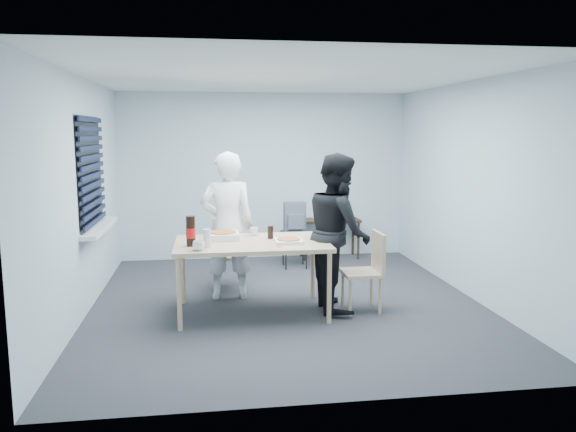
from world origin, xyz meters
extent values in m
plane|color=#2C2C30|center=(0.00, 0.00, 0.00)|extent=(5.00, 5.00, 0.00)
plane|color=white|center=(0.00, 0.00, 2.60)|extent=(5.00, 5.00, 0.00)
plane|color=silver|center=(0.00, 2.50, 1.30)|extent=(4.50, 0.00, 4.50)
plane|color=silver|center=(0.00, -2.50, 1.30)|extent=(4.50, 0.00, 4.50)
plane|color=silver|center=(-2.25, 0.00, 1.30)|extent=(0.00, 5.00, 5.00)
plane|color=silver|center=(2.25, 0.00, 1.30)|extent=(0.00, 5.00, 5.00)
plane|color=black|center=(-2.23, 0.40, 1.55)|extent=(0.00, 1.30, 1.30)
cube|color=black|center=(-2.21, 0.40, 1.55)|extent=(0.04, 1.30, 1.25)
cube|color=silver|center=(-2.16, 0.40, 0.89)|extent=(0.18, 1.42, 0.05)
cube|color=tan|center=(-0.43, -0.31, 0.79)|extent=(1.66, 1.05, 0.04)
cylinder|color=tan|center=(-1.20, -0.78, 0.38)|extent=(0.05, 0.05, 0.76)
cylinder|color=tan|center=(-1.20, 0.16, 0.38)|extent=(0.05, 0.05, 0.76)
cylinder|color=tan|center=(0.34, -0.78, 0.38)|extent=(0.05, 0.05, 0.76)
cylinder|color=tan|center=(0.34, 0.16, 0.38)|extent=(0.05, 0.05, 0.76)
cube|color=tan|center=(-0.64, 0.69, 0.43)|extent=(0.42, 0.42, 0.04)
cube|color=tan|center=(-0.64, 0.88, 0.67)|extent=(0.42, 0.04, 0.44)
cylinder|color=tan|center=(-0.81, 0.52, 0.21)|extent=(0.03, 0.03, 0.41)
cylinder|color=tan|center=(-0.81, 0.86, 0.21)|extent=(0.03, 0.03, 0.41)
cylinder|color=tan|center=(-0.47, 0.52, 0.21)|extent=(0.03, 0.03, 0.41)
cylinder|color=tan|center=(-0.47, 0.86, 0.21)|extent=(0.03, 0.03, 0.41)
cube|color=tan|center=(0.79, -0.39, 0.43)|extent=(0.42, 0.42, 0.04)
cube|color=tan|center=(0.98, -0.39, 0.67)|extent=(0.04, 0.42, 0.44)
cylinder|color=tan|center=(0.62, -0.56, 0.21)|extent=(0.03, 0.03, 0.41)
cylinder|color=tan|center=(0.62, -0.22, 0.21)|extent=(0.03, 0.03, 0.41)
cylinder|color=tan|center=(0.96, -0.56, 0.21)|extent=(0.03, 0.03, 0.41)
cylinder|color=tan|center=(0.96, -0.22, 0.21)|extent=(0.03, 0.03, 0.41)
imported|color=white|center=(-0.67, 0.32, 0.89)|extent=(0.65, 0.42, 1.77)
imported|color=black|center=(0.55, -0.27, 0.89)|extent=(0.47, 0.86, 1.77)
cube|color=#372317|center=(1.02, 2.28, 0.60)|extent=(0.94, 0.42, 0.04)
cylinder|color=#372317|center=(0.59, 2.11, 0.29)|extent=(0.04, 0.04, 0.58)
cylinder|color=#372317|center=(0.59, 2.45, 0.29)|extent=(0.04, 0.04, 0.58)
cylinder|color=#372317|center=(1.44, 2.11, 0.29)|extent=(0.04, 0.04, 0.58)
cylinder|color=#372317|center=(1.44, 2.45, 0.29)|extent=(0.04, 0.04, 0.58)
cube|color=black|center=(0.36, 1.73, 0.51)|extent=(0.38, 0.38, 0.04)
cylinder|color=black|center=(0.21, 1.57, 0.25)|extent=(0.04, 0.04, 0.49)
cylinder|color=black|center=(0.21, 1.88, 0.25)|extent=(0.04, 0.04, 0.49)
cylinder|color=black|center=(0.52, 1.57, 0.25)|extent=(0.04, 0.04, 0.49)
cylinder|color=black|center=(0.52, 1.88, 0.25)|extent=(0.04, 0.04, 0.49)
cube|color=slate|center=(0.36, 1.73, 0.76)|extent=(0.32, 0.17, 0.44)
cube|color=slate|center=(0.36, 1.61, 0.70)|extent=(0.23, 0.06, 0.21)
cube|color=white|center=(-0.73, -0.13, 0.83)|extent=(0.35, 0.35, 0.04)
cube|color=white|center=(-0.73, -0.13, 0.86)|extent=(0.35, 0.35, 0.04)
cylinder|color=#CC7F38|center=(-0.73, -0.13, 0.89)|extent=(0.29, 0.29, 0.01)
cube|color=white|center=(-0.04, -0.42, 0.82)|extent=(0.30, 0.30, 0.03)
cylinder|color=#CC7F38|center=(-0.04, -0.42, 0.85)|extent=(0.25, 0.25, 0.01)
imported|color=white|center=(-1.00, -0.70, 0.86)|extent=(0.17, 0.17, 0.10)
imported|color=white|center=(-0.37, 0.05, 0.86)|extent=(0.10, 0.10, 0.09)
cylinder|color=black|center=(-0.21, -0.17, 0.88)|extent=(0.08, 0.08, 0.14)
cylinder|color=black|center=(-1.08, -0.46, 0.97)|extent=(0.10, 0.10, 0.32)
cylinder|color=red|center=(-1.08, -0.46, 0.95)|extent=(0.10, 0.10, 0.11)
cylinder|color=silver|center=(-0.91, -0.54, 0.90)|extent=(0.09, 0.09, 0.19)
torus|color=red|center=(-0.17, -0.64, 0.81)|extent=(0.07, 0.07, 0.00)
cube|color=white|center=(0.87, 2.28, 0.63)|extent=(0.29, 0.33, 0.00)
cube|color=black|center=(1.24, 2.29, 0.66)|extent=(0.18, 0.16, 0.06)
camera|label=1|loc=(-0.90, -6.33, 2.00)|focal=35.00mm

